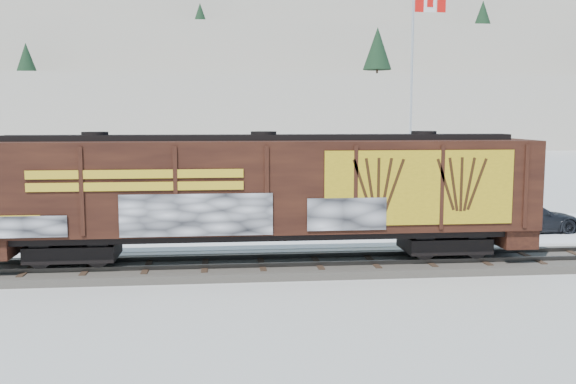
{
  "coord_description": "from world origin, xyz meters",
  "views": [
    {
      "loc": [
        -5.35,
        -22.51,
        5.51
      ],
      "look_at": [
        -2.73,
        3.0,
        2.46
      ],
      "focal_mm": 40.0,
      "sensor_mm": 36.0,
      "label": 1
    }
  ],
  "objects": [
    {
      "name": "rail_track",
      "position": [
        0.0,
        0.0,
        0.15
      ],
      "size": [
        50.0,
        3.4,
        0.43
      ],
      "color": "#59544C",
      "rests_on": "ground"
    },
    {
      "name": "flagpole",
      "position": [
        5.27,
        12.67,
        4.64
      ],
      "size": [
        2.3,
        0.9,
        12.38
      ],
      "color": "silver",
      "rests_on": "ground"
    },
    {
      "name": "ground",
      "position": [
        0.0,
        0.0,
        0.0
      ],
      "size": [
        500.0,
        500.0,
        0.0
      ],
      "primitive_type": "plane",
      "color": "white",
      "rests_on": "ground"
    },
    {
      "name": "hillside",
      "position": [
        -0.05,
        139.79,
        14.37
      ],
      "size": [
        360.0,
        110.0,
        93.0
      ],
      "color": "white",
      "rests_on": "ground"
    },
    {
      "name": "car_white",
      "position": [
        2.46,
        7.47,
        0.85
      ],
      "size": [
        5.23,
        2.9,
        1.63
      ],
      "primitive_type": "imported",
      "rotation": [
        0.0,
        0.0,
        1.82
      ],
      "color": "silver",
      "rests_on": "parking_strip"
    },
    {
      "name": "car_dark",
      "position": [
        9.11,
        6.22,
        0.73
      ],
      "size": [
        4.94,
        2.29,
        1.4
      ],
      "primitive_type": "imported",
      "rotation": [
        0.0,
        0.0,
        1.64
      ],
      "color": "#21242A",
      "rests_on": "parking_strip"
    },
    {
      "name": "parking_strip",
      "position": [
        0.0,
        7.5,
        0.01
      ],
      "size": [
        40.0,
        8.0,
        0.03
      ],
      "primitive_type": "cube",
      "color": "white",
      "rests_on": "ground"
    },
    {
      "name": "car_silver",
      "position": [
        -7.88,
        7.08,
        0.78
      ],
      "size": [
        4.72,
        3.09,
        1.5
      ],
      "primitive_type": "imported",
      "rotation": [
        0.0,
        0.0,
        1.9
      ],
      "color": "silver",
      "rests_on": "parking_strip"
    },
    {
      "name": "hopper_railcar",
      "position": [
        -3.89,
        -0.01,
        2.91
      ],
      "size": [
        19.24,
        3.06,
        4.43
      ],
      "color": "black",
      "rests_on": "rail_track"
    }
  ]
}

